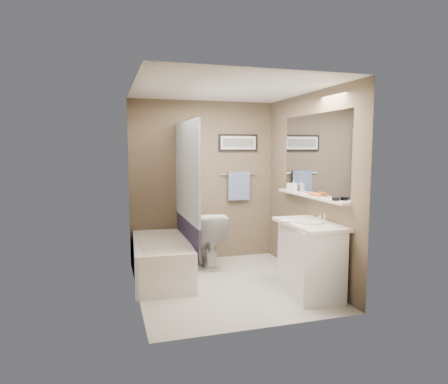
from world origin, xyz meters
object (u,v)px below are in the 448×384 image
object	(u,v)px
hair_brush_front	(315,194)
glass_jar	(290,187)
toilet	(208,239)
candle_bowl_near	(336,199)
soap_bottle	(294,185)
bathtub	(162,260)
vanity	(310,259)

from	to	relation	value
hair_brush_front	glass_jar	bearing A→B (deg)	90.00
toilet	candle_bowl_near	world-z (taller)	candle_bowl_near
hair_brush_front	soap_bottle	bearing A→B (deg)	90.00
bathtub	vanity	world-z (taller)	vanity
toilet	glass_jar	xyz separation A→B (m)	(1.07, -0.44, 0.77)
vanity	soap_bottle	size ratio (longest dim) A/B	5.86
candle_bowl_near	soap_bottle	xyz separation A→B (m)	(0.00, 1.04, 0.06)
bathtub	toilet	world-z (taller)	toilet
toilet	glass_jar	bearing A→B (deg)	161.47
vanity	candle_bowl_near	bearing A→B (deg)	-42.34
toilet	soap_bottle	world-z (taller)	soap_bottle
vanity	toilet	bearing A→B (deg)	129.00
toilet	hair_brush_front	distance (m)	1.74
candle_bowl_near	glass_jar	distance (m)	1.17
vanity	glass_jar	distance (m)	1.24
hair_brush_front	toilet	bearing A→B (deg)	132.86
vanity	glass_jar	size ratio (longest dim) A/B	9.00
bathtub	toilet	xyz separation A→B (m)	(0.72, 0.37, 0.15)
bathtub	hair_brush_front	xyz separation A→B (m)	(1.79, -0.78, 0.89)
vanity	hair_brush_front	xyz separation A→B (m)	(0.19, 0.24, 0.74)
vanity	candle_bowl_near	world-z (taller)	candle_bowl_near
glass_jar	candle_bowl_near	bearing A→B (deg)	-90.00
bathtub	candle_bowl_near	bearing A→B (deg)	-31.41
bathtub	glass_jar	xyz separation A→B (m)	(1.79, -0.07, 0.92)
bathtub	vanity	distance (m)	1.90
toilet	glass_jar	distance (m)	1.39
soap_bottle	toilet	bearing A→B (deg)	152.08
candle_bowl_near	vanity	bearing A→B (deg)	131.06
candle_bowl_near	toilet	bearing A→B (deg)	123.66
candle_bowl_near	glass_jar	xyz separation A→B (m)	(0.00, 1.17, 0.03)
hair_brush_front	soap_bottle	world-z (taller)	soap_bottle
toilet	candle_bowl_near	xyz separation A→B (m)	(1.07, -1.60, 0.74)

